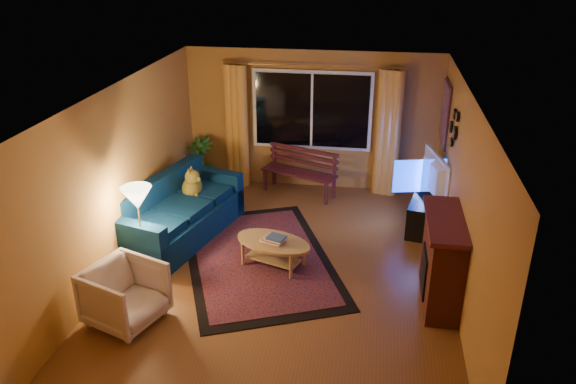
# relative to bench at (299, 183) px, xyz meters

# --- Properties ---
(floor) EXTENTS (4.50, 6.00, 0.02)m
(floor) POSITION_rel_bench_xyz_m (0.16, -2.57, -0.22)
(floor) COLOR brown
(floor) RESTS_ON ground
(ceiling) EXTENTS (4.50, 6.00, 0.02)m
(ceiling) POSITION_rel_bench_xyz_m (0.16, -2.57, 2.30)
(ceiling) COLOR white
(ceiling) RESTS_ON ground
(wall_back) EXTENTS (4.50, 0.02, 2.50)m
(wall_back) POSITION_rel_bench_xyz_m (0.16, 0.44, 1.04)
(wall_back) COLOR #B37B38
(wall_back) RESTS_ON ground
(wall_left) EXTENTS (0.02, 6.00, 2.50)m
(wall_left) POSITION_rel_bench_xyz_m (-2.10, -2.57, 1.04)
(wall_left) COLOR #B37B38
(wall_left) RESTS_ON ground
(wall_right) EXTENTS (0.02, 6.00, 2.50)m
(wall_right) POSITION_rel_bench_xyz_m (2.42, -2.57, 1.04)
(wall_right) COLOR #B37B38
(wall_right) RESTS_ON ground
(window) EXTENTS (2.00, 0.02, 1.30)m
(window) POSITION_rel_bench_xyz_m (0.16, 0.38, 1.24)
(window) COLOR black
(window) RESTS_ON wall_back
(curtain_rod) EXTENTS (3.20, 0.03, 0.03)m
(curtain_rod) POSITION_rel_bench_xyz_m (0.16, 0.33, 2.04)
(curtain_rod) COLOR #BF8C3F
(curtain_rod) RESTS_ON wall_back
(curtain_left) EXTENTS (0.36, 0.36, 2.24)m
(curtain_left) POSITION_rel_bench_xyz_m (-1.19, 0.31, 0.91)
(curtain_left) COLOR gold
(curtain_left) RESTS_ON ground
(curtain_right) EXTENTS (0.36, 0.36, 2.24)m
(curtain_right) POSITION_rel_bench_xyz_m (1.51, 0.31, 0.91)
(curtain_right) COLOR gold
(curtain_right) RESTS_ON ground
(bench) EXTENTS (1.42, 0.86, 0.41)m
(bench) POSITION_rel_bench_xyz_m (0.00, 0.00, 0.00)
(bench) COLOR #421622
(bench) RESTS_ON ground
(potted_plant) EXTENTS (0.68, 0.68, 0.94)m
(potted_plant) POSITION_rel_bench_xyz_m (-1.84, 0.07, 0.26)
(potted_plant) COLOR #235B1E
(potted_plant) RESTS_ON ground
(sofa) EXTENTS (1.54, 2.45, 0.92)m
(sofa) POSITION_rel_bench_xyz_m (-1.56, -1.90, 0.26)
(sofa) COLOR #051E3D
(sofa) RESTS_ON ground
(dog) EXTENTS (0.43, 0.53, 0.51)m
(dog) POSITION_rel_bench_xyz_m (-1.51, -1.39, 0.50)
(dog) COLOR olive
(dog) RESTS_ON sofa
(armchair) EXTENTS (0.96, 0.99, 0.81)m
(armchair) POSITION_rel_bench_xyz_m (-1.51, -4.00, 0.20)
(armchair) COLOR beige
(armchair) RESTS_ON ground
(floor_lamp) EXTENTS (0.25, 0.25, 1.28)m
(floor_lamp) POSITION_rel_bench_xyz_m (-1.70, -2.99, 0.44)
(floor_lamp) COLOR #BF8C3F
(floor_lamp) RESTS_ON ground
(rug) EXTENTS (3.02, 3.63, 0.02)m
(rug) POSITION_rel_bench_xyz_m (-0.26, -2.35, -0.19)
(rug) COLOR maroon
(rug) RESTS_ON ground
(coffee_table) EXTENTS (1.40, 1.40, 0.40)m
(coffee_table) POSITION_rel_bench_xyz_m (-0.01, -2.49, -0.00)
(coffee_table) COLOR tan
(coffee_table) RESTS_ON ground
(tv_console) EXTENTS (0.66, 1.31, 0.52)m
(tv_console) POSITION_rel_bench_xyz_m (2.16, -0.89, 0.06)
(tv_console) COLOR black
(tv_console) RESTS_ON ground
(television) EXTENTS (0.42, 1.16, 0.67)m
(television) POSITION_rel_bench_xyz_m (2.16, -0.89, 0.65)
(television) COLOR black
(television) RESTS_ON tv_console
(fireplace) EXTENTS (0.40, 1.20, 1.10)m
(fireplace) POSITION_rel_bench_xyz_m (2.21, -2.97, 0.34)
(fireplace) COLOR maroon
(fireplace) RESTS_ON ground
(mirror_cluster) EXTENTS (0.06, 0.60, 0.56)m
(mirror_cluster) POSITION_rel_bench_xyz_m (2.37, -1.27, 1.59)
(mirror_cluster) COLOR black
(mirror_cluster) RESTS_ON wall_right
(painting) EXTENTS (0.04, 0.76, 0.96)m
(painting) POSITION_rel_bench_xyz_m (2.38, -0.12, 1.44)
(painting) COLOR #D25716
(painting) RESTS_ON wall_right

